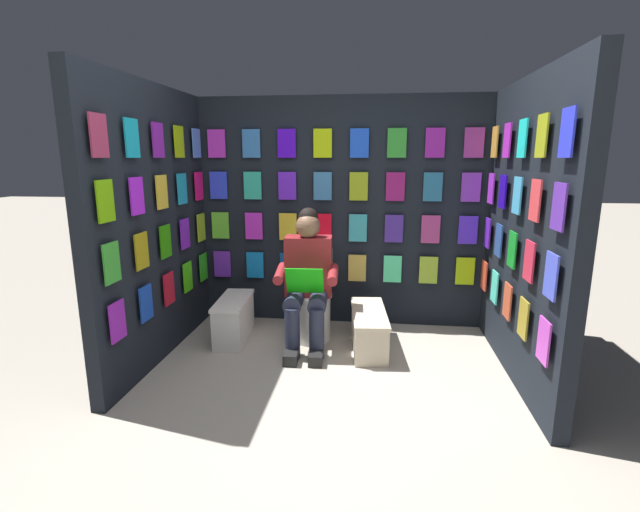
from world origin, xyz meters
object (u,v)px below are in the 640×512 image
person_reading (307,279)px  comic_longbox_near (369,330)px  toilet (310,301)px  comic_longbox_far (234,319)px

person_reading → comic_longbox_near: 0.68m
toilet → comic_longbox_near: bearing=154.1°
person_reading → comic_longbox_far: person_reading is taller
comic_longbox_near → comic_longbox_far: bearing=-8.2°
person_reading → comic_longbox_near: size_ratio=1.47×
comic_longbox_near → comic_longbox_far: size_ratio=1.23×
toilet → comic_longbox_far: size_ratio=1.17×
toilet → comic_longbox_near: size_ratio=0.95×
person_reading → comic_longbox_near: person_reading is taller
toilet → comic_longbox_far: bearing=10.9°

